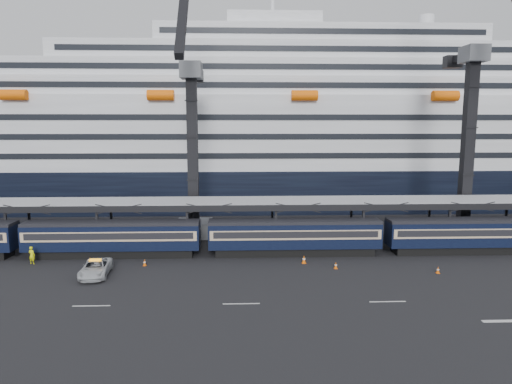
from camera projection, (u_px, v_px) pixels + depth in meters
ground at (395, 284)px, 41.35m from camera, size 260.00×260.00×0.00m
train at (324, 235)px, 50.75m from camera, size 133.05×3.00×4.05m
canopy at (357, 202)px, 54.42m from camera, size 130.00×6.25×5.53m
cruise_ship at (309, 136)px, 84.97m from camera, size 214.09×28.84×34.00m
crane_dark_near at (192, 144)px, 57.26m from camera, size 4.50×17.75×35.08m
crane_dark_mid at (470, 133)px, 57.32m from camera, size 4.50×18.24×39.64m
pickup_truck at (96, 268)px, 43.64m from camera, size 2.96×5.58×1.49m
worker at (32, 255)px, 47.33m from camera, size 0.77×0.60×1.87m
traffic_cone_b at (145, 262)px, 46.81m from camera, size 0.35×0.35×0.70m
traffic_cone_c at (336, 265)px, 45.86m from camera, size 0.35×0.35×0.71m
traffic_cone_d at (304, 259)px, 47.63m from camera, size 0.43×0.43×0.86m
traffic_cone_e at (438, 270)px, 44.44m from camera, size 0.34×0.34×0.69m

